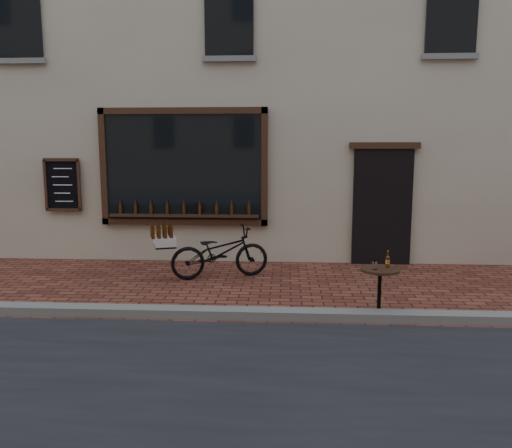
{
  "coord_description": "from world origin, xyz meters",
  "views": [
    {
      "loc": [
        0.07,
        -6.08,
        2.21
      ],
      "look_at": [
        -0.37,
        1.2,
        1.1
      ],
      "focal_mm": 35.0,
      "sensor_mm": 36.0,
      "label": 1
    }
  ],
  "objects": [
    {
      "name": "ground",
      "position": [
        0.0,
        0.0,
        0.0
      ],
      "size": [
        90.0,
        90.0,
        0.0
      ],
      "primitive_type": "plane",
      "color": "#52231A",
      "rests_on": "ground"
    },
    {
      "name": "kerb",
      "position": [
        0.0,
        0.2,
        0.06
      ],
      "size": [
        90.0,
        0.25,
        0.12
      ],
      "primitive_type": "cube",
      "color": "slate",
      "rests_on": "ground"
    },
    {
      "name": "shop_building",
      "position": [
        0.0,
        6.5,
        5.0
      ],
      "size": [
        28.0,
        6.2,
        10.0
      ],
      "color": "#BFB296",
      "rests_on": "ground"
    },
    {
      "name": "cargo_bicycle",
      "position": [
        -1.09,
        2.23,
        0.45
      ],
      "size": [
        2.01,
        1.15,
        0.95
      ],
      "rotation": [
        0.0,
        0.0,
        1.91
      ],
      "color": "black",
      "rests_on": "ground"
    },
    {
      "name": "bistro_table",
      "position": [
        1.31,
        0.35,
        0.47
      ],
      "size": [
        0.51,
        0.51,
        0.88
      ],
      "color": "black",
      "rests_on": "ground"
    }
  ]
}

